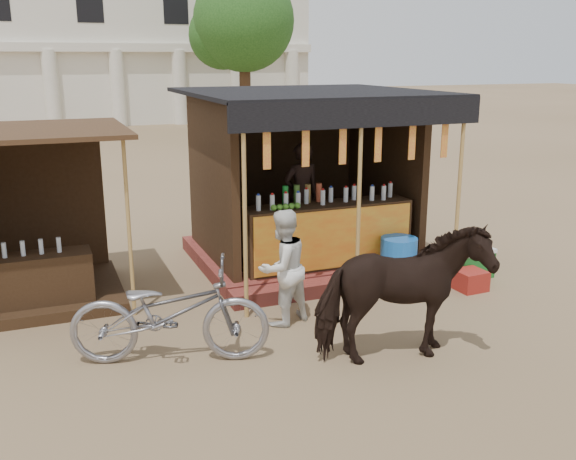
# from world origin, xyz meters

# --- Properties ---
(ground) EXTENTS (120.00, 120.00, 0.00)m
(ground) POSITION_xyz_m (0.00, 0.00, 0.00)
(ground) COLOR #846B4C
(ground) RESTS_ON ground
(main_stall) EXTENTS (3.60, 3.61, 2.78)m
(main_stall) POSITION_xyz_m (1.00, 3.36, 1.03)
(main_stall) COLOR brown
(main_stall) RESTS_ON ground
(secondary_stall) EXTENTS (2.40, 2.40, 2.38)m
(secondary_stall) POSITION_xyz_m (-3.17, 3.24, 0.85)
(secondary_stall) COLOR #322012
(secondary_stall) RESTS_ON ground
(cow) EXTENTS (1.94, 1.05, 1.56)m
(cow) POSITION_xyz_m (0.59, -0.27, 0.78)
(cow) COLOR black
(cow) RESTS_ON ground
(motorbike) EXTENTS (2.30, 1.39, 1.14)m
(motorbike) POSITION_xyz_m (-1.76, 0.67, 0.57)
(motorbike) COLOR gray
(motorbike) RESTS_ON ground
(bystander) EXTENTS (0.87, 0.78, 1.48)m
(bystander) POSITION_xyz_m (-0.23, 1.20, 0.74)
(bystander) COLOR silver
(bystander) RESTS_ON ground
(blue_barrel) EXTENTS (0.72, 0.72, 0.69)m
(blue_barrel) POSITION_xyz_m (1.93, 2.00, 0.34)
(blue_barrel) COLOR blue
(blue_barrel) RESTS_ON ground
(red_crate) EXTENTS (0.43, 0.42, 0.29)m
(red_crate) POSITION_xyz_m (2.73, 1.32, 0.15)
(red_crate) COLOR maroon
(red_crate) RESTS_ON ground
(cooler) EXTENTS (0.68, 0.51, 0.46)m
(cooler) POSITION_xyz_m (3.08, 1.78, 0.23)
(cooler) COLOR #166521
(cooler) RESTS_ON ground
(background_building) EXTENTS (26.00, 7.45, 8.18)m
(background_building) POSITION_xyz_m (-2.00, 29.94, 3.98)
(background_building) COLOR silver
(background_building) RESTS_ON ground
(tree) EXTENTS (4.50, 4.40, 7.00)m
(tree) POSITION_xyz_m (5.81, 22.14, 4.63)
(tree) COLOR #382314
(tree) RESTS_ON ground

